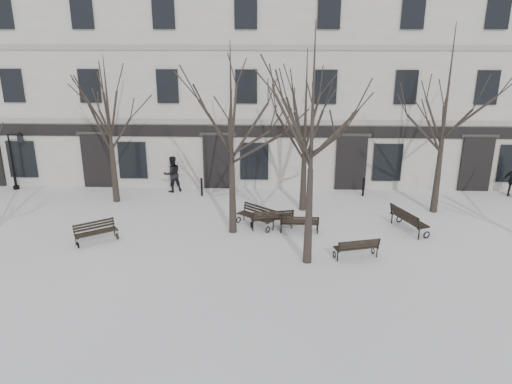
{
  "coord_description": "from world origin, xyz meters",
  "views": [
    {
      "loc": [
        -0.66,
        -17.54,
        8.46
      ],
      "look_at": [
        -1.34,
        3.0,
        1.46
      ],
      "focal_mm": 35.0,
      "sensor_mm": 36.0,
      "label": 1
    }
  ],
  "objects_px": {
    "tree_2": "(312,119)",
    "bench_4": "(299,223)",
    "bench_2": "(357,247)",
    "bench_3": "(256,216)",
    "lamp_post": "(15,156)",
    "tree_1": "(231,118)",
    "bench_1": "(272,218)",
    "bench_0": "(96,231)",
    "bench_5": "(408,219)"
  },
  "relations": [
    {
      "from": "bench_1",
      "to": "bench_3",
      "type": "distance_m",
      "value": 0.73
    },
    {
      "from": "bench_0",
      "to": "lamp_post",
      "type": "bearing_deg",
      "value": 99.36
    },
    {
      "from": "tree_1",
      "to": "bench_3",
      "type": "xyz_separation_m",
      "value": [
        0.98,
        0.68,
        -4.4
      ]
    },
    {
      "from": "bench_2",
      "to": "bench_5",
      "type": "height_order",
      "value": "bench_5"
    },
    {
      "from": "bench_0",
      "to": "bench_5",
      "type": "height_order",
      "value": "bench_5"
    },
    {
      "from": "bench_4",
      "to": "bench_2",
      "type": "bearing_deg",
      "value": 132.38
    },
    {
      "from": "bench_1",
      "to": "bench_2",
      "type": "height_order",
      "value": "bench_1"
    },
    {
      "from": "bench_2",
      "to": "bench_4",
      "type": "bearing_deg",
      "value": -63.66
    },
    {
      "from": "bench_5",
      "to": "lamp_post",
      "type": "xyz_separation_m",
      "value": [
        -19.29,
        5.03,
        1.26
      ]
    },
    {
      "from": "tree_1",
      "to": "bench_0",
      "type": "distance_m",
      "value": 7.15
    },
    {
      "from": "bench_1",
      "to": "lamp_post",
      "type": "bearing_deg",
      "value": -31.8
    },
    {
      "from": "bench_2",
      "to": "bench_1",
      "type": "bearing_deg",
      "value": -55.09
    },
    {
      "from": "lamp_post",
      "to": "bench_0",
      "type": "bearing_deg",
      "value": -45.91
    },
    {
      "from": "bench_1",
      "to": "bench_4",
      "type": "xyz_separation_m",
      "value": [
        1.16,
        -0.38,
        -0.05
      ]
    },
    {
      "from": "tree_1",
      "to": "bench_1",
      "type": "distance_m",
      "value": 4.71
    },
    {
      "from": "lamp_post",
      "to": "bench_3",
      "type": "bearing_deg",
      "value": -20.17
    },
    {
      "from": "bench_4",
      "to": "lamp_post",
      "type": "xyz_separation_m",
      "value": [
        -14.66,
        5.37,
        1.36
      ]
    },
    {
      "from": "bench_3",
      "to": "lamp_post",
      "type": "distance_m",
      "value": 13.73
    },
    {
      "from": "bench_1",
      "to": "bench_2",
      "type": "relative_size",
      "value": 1.08
    },
    {
      "from": "tree_2",
      "to": "bench_5",
      "type": "distance_m",
      "value": 7.25
    },
    {
      "from": "bench_0",
      "to": "bench_1",
      "type": "relative_size",
      "value": 0.89
    },
    {
      "from": "tree_2",
      "to": "bench_1",
      "type": "bearing_deg",
      "value": 113.02
    },
    {
      "from": "bench_5",
      "to": "bench_4",
      "type": "bearing_deg",
      "value": 71.98
    },
    {
      "from": "bench_4",
      "to": "tree_2",
      "type": "bearing_deg",
      "value": 95.06
    },
    {
      "from": "bench_3",
      "to": "bench_4",
      "type": "bearing_deg",
      "value": 19.1
    },
    {
      "from": "bench_1",
      "to": "bench_2",
      "type": "distance_m",
      "value": 4.21
    },
    {
      "from": "bench_1",
      "to": "bench_4",
      "type": "bearing_deg",
      "value": 150.27
    },
    {
      "from": "tree_1",
      "to": "bench_1",
      "type": "xyz_separation_m",
      "value": [
        1.66,
        0.4,
        -4.39
      ]
    },
    {
      "from": "tree_1",
      "to": "tree_2",
      "type": "xyz_separation_m",
      "value": [
        2.98,
        -2.72,
        0.47
      ]
    },
    {
      "from": "bench_2",
      "to": "bench_3",
      "type": "xyz_separation_m",
      "value": [
        -3.87,
        3.03,
        0.03
      ]
    },
    {
      "from": "tree_1",
      "to": "lamp_post",
      "type": "bearing_deg",
      "value": 155.54
    },
    {
      "from": "tree_1",
      "to": "tree_2",
      "type": "height_order",
      "value": "tree_2"
    },
    {
      "from": "bench_1",
      "to": "bench_5",
      "type": "bearing_deg",
      "value": 168.06
    },
    {
      "from": "tree_2",
      "to": "bench_1",
      "type": "height_order",
      "value": "tree_2"
    },
    {
      "from": "tree_1",
      "to": "bench_2",
      "type": "distance_m",
      "value": 6.98
    },
    {
      "from": "tree_1",
      "to": "bench_1",
      "type": "relative_size",
      "value": 4.12
    },
    {
      "from": "lamp_post",
      "to": "tree_1",
      "type": "bearing_deg",
      "value": -24.46
    },
    {
      "from": "tree_1",
      "to": "lamp_post",
      "type": "distance_m",
      "value": 13.37
    },
    {
      "from": "bench_4",
      "to": "tree_1",
      "type": "bearing_deg",
      "value": 1.91
    },
    {
      "from": "bench_0",
      "to": "lamp_post",
      "type": "xyz_separation_m",
      "value": [
        -6.37,
        6.57,
        1.35
      ]
    },
    {
      "from": "bench_3",
      "to": "lamp_post",
      "type": "bearing_deg",
      "value": -161.24
    },
    {
      "from": "tree_2",
      "to": "lamp_post",
      "type": "xyz_separation_m",
      "value": [
        -14.82,
        8.1,
        -3.55
      ]
    },
    {
      "from": "tree_2",
      "to": "bench_3",
      "type": "height_order",
      "value": "tree_2"
    },
    {
      "from": "bench_0",
      "to": "bench_4",
      "type": "distance_m",
      "value": 8.38
    },
    {
      "from": "bench_5",
      "to": "bench_1",
      "type": "bearing_deg",
      "value": 67.38
    },
    {
      "from": "tree_2",
      "to": "bench_4",
      "type": "height_order",
      "value": "tree_2"
    },
    {
      "from": "bench_2",
      "to": "bench_4",
      "type": "distance_m",
      "value": 3.12
    },
    {
      "from": "tree_2",
      "to": "bench_2",
      "type": "height_order",
      "value": "tree_2"
    },
    {
      "from": "bench_1",
      "to": "lamp_post",
      "type": "relative_size",
      "value": 0.61
    },
    {
      "from": "bench_0",
      "to": "lamp_post",
      "type": "distance_m",
      "value": 9.25
    }
  ]
}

